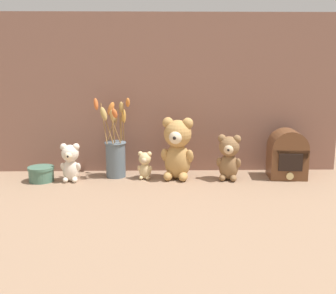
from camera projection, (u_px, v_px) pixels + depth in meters
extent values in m
plane|color=#8E7056|center=(168.00, 180.00, 1.75)|extent=(4.00, 4.00, 0.00)
cube|color=#845B4C|center=(167.00, 94.00, 1.84)|extent=(1.52, 0.02, 0.69)
ellipsoid|color=tan|center=(178.00, 161.00, 1.76)|extent=(0.13, 0.11, 0.15)
sphere|color=tan|center=(178.00, 134.00, 1.74)|extent=(0.12, 0.12, 0.12)
sphere|color=beige|center=(176.00, 137.00, 1.70)|extent=(0.06, 0.06, 0.06)
sphere|color=black|center=(175.00, 138.00, 1.67)|extent=(0.02, 0.02, 0.02)
sphere|color=tan|center=(188.00, 123.00, 1.72)|extent=(0.05, 0.05, 0.05)
sphere|color=tan|center=(168.00, 123.00, 1.74)|extent=(0.05, 0.05, 0.05)
ellipsoid|color=tan|center=(190.00, 156.00, 1.74)|extent=(0.04, 0.06, 0.07)
ellipsoid|color=tan|center=(165.00, 155.00, 1.76)|extent=(0.04, 0.06, 0.07)
ellipsoid|color=tan|center=(183.00, 177.00, 1.73)|extent=(0.05, 0.07, 0.04)
ellipsoid|color=tan|center=(169.00, 176.00, 1.75)|extent=(0.05, 0.07, 0.04)
ellipsoid|color=olive|center=(229.00, 167.00, 1.75)|extent=(0.09, 0.08, 0.11)
sphere|color=olive|center=(229.00, 147.00, 1.73)|extent=(0.08, 0.08, 0.08)
sphere|color=#D1B289|center=(229.00, 149.00, 1.70)|extent=(0.04, 0.04, 0.04)
sphere|color=black|center=(228.00, 150.00, 1.69)|extent=(0.01, 0.01, 0.01)
sphere|color=olive|center=(237.00, 139.00, 1.72)|extent=(0.03, 0.03, 0.03)
sphere|color=olive|center=(222.00, 138.00, 1.73)|extent=(0.03, 0.03, 0.03)
ellipsoid|color=olive|center=(238.00, 163.00, 1.73)|extent=(0.03, 0.04, 0.05)
ellipsoid|color=olive|center=(219.00, 162.00, 1.75)|extent=(0.03, 0.04, 0.05)
ellipsoid|color=olive|center=(233.00, 178.00, 1.73)|extent=(0.04, 0.05, 0.03)
ellipsoid|color=olive|center=(222.00, 178.00, 1.74)|extent=(0.04, 0.05, 0.03)
ellipsoid|color=beige|center=(71.00, 170.00, 1.73)|extent=(0.07, 0.06, 0.09)
sphere|color=beige|center=(70.00, 153.00, 1.72)|extent=(0.07, 0.07, 0.07)
sphere|color=beige|center=(69.00, 156.00, 1.69)|extent=(0.03, 0.03, 0.03)
sphere|color=black|center=(68.00, 156.00, 1.68)|extent=(0.01, 0.01, 0.01)
sphere|color=beige|center=(76.00, 147.00, 1.71)|extent=(0.03, 0.03, 0.03)
sphere|color=beige|center=(64.00, 147.00, 1.71)|extent=(0.03, 0.03, 0.03)
ellipsoid|color=beige|center=(78.00, 167.00, 1.72)|extent=(0.02, 0.03, 0.04)
ellipsoid|color=beige|center=(63.00, 167.00, 1.72)|extent=(0.02, 0.03, 0.04)
ellipsoid|color=beige|center=(75.00, 180.00, 1.72)|extent=(0.02, 0.04, 0.02)
ellipsoid|color=beige|center=(66.00, 180.00, 1.72)|extent=(0.02, 0.04, 0.02)
ellipsoid|color=#DBBC84|center=(145.00, 171.00, 1.77)|extent=(0.06, 0.05, 0.07)
sphere|color=#DBBC84|center=(145.00, 159.00, 1.76)|extent=(0.05, 0.05, 0.05)
sphere|color=#D1B289|center=(144.00, 160.00, 1.74)|extent=(0.03, 0.03, 0.03)
sphere|color=black|center=(144.00, 161.00, 1.73)|extent=(0.01, 0.01, 0.01)
sphere|color=#DBBC84|center=(149.00, 154.00, 1.75)|extent=(0.02, 0.02, 0.02)
sphere|color=#DBBC84|center=(140.00, 154.00, 1.75)|extent=(0.02, 0.02, 0.02)
ellipsoid|color=#DBBC84|center=(150.00, 169.00, 1.76)|extent=(0.02, 0.03, 0.03)
ellipsoid|color=#DBBC84|center=(139.00, 168.00, 1.76)|extent=(0.02, 0.03, 0.03)
ellipsoid|color=#DBBC84|center=(148.00, 178.00, 1.76)|extent=(0.02, 0.03, 0.02)
ellipsoid|color=#DBBC84|center=(141.00, 178.00, 1.76)|extent=(0.02, 0.03, 0.02)
cylinder|color=slate|center=(116.00, 159.00, 1.79)|extent=(0.08, 0.08, 0.15)
torus|color=slate|center=(115.00, 143.00, 1.78)|extent=(0.09, 0.09, 0.01)
cylinder|color=olive|center=(123.00, 122.00, 1.76)|extent=(0.01, 0.04, 0.17)
ellipsoid|color=orange|center=(128.00, 102.00, 1.75)|extent=(0.02, 0.03, 0.04)
cylinder|color=olive|center=(120.00, 125.00, 1.76)|extent=(0.00, 0.02, 0.15)
ellipsoid|color=tan|center=(121.00, 107.00, 1.75)|extent=(0.02, 0.02, 0.05)
cylinder|color=olive|center=(108.00, 128.00, 1.73)|extent=(0.05, 0.03, 0.13)
ellipsoid|color=tan|center=(104.00, 114.00, 1.70)|extent=(0.05, 0.04, 0.06)
cylinder|color=olive|center=(115.00, 129.00, 1.79)|extent=(0.03, 0.01, 0.10)
ellipsoid|color=tan|center=(115.00, 117.00, 1.79)|extent=(0.03, 0.02, 0.06)
cylinder|color=olive|center=(113.00, 125.00, 1.80)|extent=(0.05, 0.02, 0.13)
ellipsoid|color=orange|center=(111.00, 109.00, 1.81)|extent=(0.05, 0.04, 0.06)
cylinder|color=olive|center=(113.00, 129.00, 1.74)|extent=(0.02, 0.01, 0.11)
ellipsoid|color=tan|center=(112.00, 116.00, 1.72)|extent=(0.03, 0.03, 0.05)
cylinder|color=olive|center=(104.00, 123.00, 1.74)|extent=(0.03, 0.06, 0.16)
ellipsoid|color=#C65B28|center=(96.00, 104.00, 1.71)|extent=(0.03, 0.04, 0.05)
cylinder|color=olive|center=(115.00, 128.00, 1.73)|extent=(0.05, 0.01, 0.13)
ellipsoid|color=#C65B28|center=(115.00, 113.00, 1.69)|extent=(0.03, 0.02, 0.05)
cylinder|color=olive|center=(121.00, 129.00, 1.77)|extent=(0.01, 0.03, 0.11)
ellipsoid|color=gold|center=(124.00, 116.00, 1.76)|extent=(0.02, 0.03, 0.06)
cube|color=brown|center=(287.00, 162.00, 1.78)|extent=(0.16, 0.14, 0.13)
cylinder|color=brown|center=(288.00, 147.00, 1.77)|extent=(0.16, 0.14, 0.15)
cube|color=black|center=(291.00, 163.00, 1.71)|extent=(0.10, 0.01, 0.07)
cylinder|color=#D6BC7A|center=(290.00, 176.00, 1.73)|extent=(0.03, 0.01, 0.03)
cylinder|color=#47705B|center=(41.00, 175.00, 1.73)|extent=(0.10, 0.10, 0.05)
cylinder|color=#47705B|center=(41.00, 168.00, 1.72)|extent=(0.11, 0.11, 0.01)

